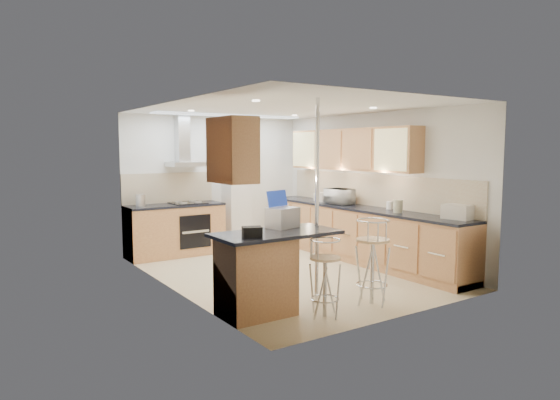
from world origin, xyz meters
TOP-DOWN VIEW (x-y plane):
  - ground at (0.00, 0.00)m, footprint 4.80×4.80m
  - room_shell at (0.32, 0.38)m, footprint 3.64×4.84m
  - right_counter at (1.50, 0.00)m, footprint 0.63×4.40m
  - back_counter at (-0.95, 2.10)m, footprint 1.70×0.63m
  - peninsula at (-1.12, -1.45)m, footprint 1.47×0.72m
  - microwave at (1.49, 0.50)m, footprint 0.36×0.51m
  - laptop at (-0.89, -1.23)m, footprint 0.41×0.35m
  - bag at (-1.53, -1.59)m, footprint 0.25×0.22m
  - bar_stool_near at (-0.76, -1.91)m, footprint 0.44×0.44m
  - bar_stool_end at (0.01, -1.86)m, footprint 0.58×0.58m
  - jar_a at (1.43, 0.91)m, footprint 0.14×0.14m
  - jar_b at (1.51, 1.20)m, footprint 0.14×0.14m
  - jar_c at (1.46, -0.90)m, footprint 0.14×0.14m
  - jar_d at (1.67, -0.52)m, footprint 0.10×0.10m
  - bread_bin at (1.66, -1.84)m, footprint 0.36×0.42m
  - kettle at (-1.54, 2.15)m, footprint 0.16×0.16m

SIDE VIEW (x-z plane):
  - ground at x=0.00m, z-range 0.00..0.00m
  - bar_stool_near at x=-0.76m, z-range 0.00..0.90m
  - back_counter at x=-0.95m, z-range 0.00..0.92m
  - right_counter at x=1.50m, z-range 0.00..0.92m
  - peninsula at x=-1.12m, z-range 0.01..0.95m
  - bar_stool_end at x=0.01m, z-range 0.00..1.05m
  - jar_d at x=1.67m, z-range 0.92..1.05m
  - jar_b at x=1.51m, z-range 0.92..1.06m
  - bag at x=-1.53m, z-range 0.94..1.05m
  - jar_a at x=1.43m, z-range 0.92..1.10m
  - jar_c at x=1.46m, z-range 0.92..1.12m
  - bread_bin at x=1.66m, z-range 0.92..1.12m
  - kettle at x=-1.54m, z-range 0.92..1.12m
  - microwave at x=1.49m, z-range 0.92..1.19m
  - laptop at x=-0.89m, z-range 0.94..1.19m
  - room_shell at x=0.32m, z-range 0.29..2.80m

